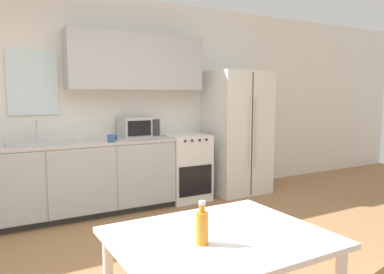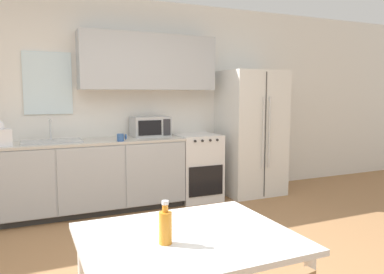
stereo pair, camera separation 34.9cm
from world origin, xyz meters
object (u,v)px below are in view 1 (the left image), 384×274
oven_range (184,167)px  dining_table (219,254)px  drink_bottle (202,227)px  coffee_mug (112,138)px  refrigerator (237,132)px  microwave (139,127)px

oven_range → dining_table: oven_range is taller
oven_range → dining_table: (-1.40, -2.95, 0.18)m
oven_range → drink_bottle: 3.39m
coffee_mug → dining_table: 2.75m
refrigerator → microwave: refrigerator is taller
microwave → drink_bottle: bearing=-106.4°
refrigerator → dining_table: 3.69m
refrigerator → microwave: size_ratio=3.73×
oven_range → refrigerator: refrigerator is taller
coffee_mug → oven_range: bearing=11.9°
oven_range → microwave: size_ratio=1.89×
microwave → drink_bottle: (-0.92, -3.10, -0.20)m
microwave → refrigerator: bearing=-5.6°
drink_bottle → oven_range: bearing=62.8°
drink_bottle → microwave: bearing=73.6°
oven_range → microwave: (-0.63, 0.10, 0.57)m
coffee_mug → drink_bottle: coffee_mug is taller
coffee_mug → dining_table: bearing=-96.5°
oven_range → dining_table: size_ratio=0.85×
microwave → coffee_mug: size_ratio=4.12×
refrigerator → microwave: 1.50m
microwave → drink_bottle: microwave is taller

